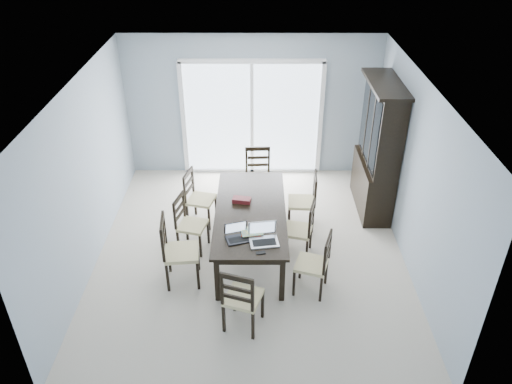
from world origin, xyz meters
TOP-DOWN VIEW (x-y plane):
  - floor at (0.00, 0.00)m, footprint 5.00×5.00m
  - ceiling at (0.00, 0.00)m, footprint 5.00×5.00m
  - back_wall at (0.00, 2.50)m, footprint 4.50×0.02m
  - wall_left at (-2.25, 0.00)m, footprint 0.02×5.00m
  - wall_right at (2.25, 0.00)m, footprint 0.02×5.00m
  - balcony at (0.00, 3.50)m, footprint 4.50×2.00m
  - railing at (0.00, 4.50)m, footprint 4.50×0.06m
  - dining_table at (0.00, 0.00)m, footprint 1.00×2.20m
  - china_hutch at (2.02, 1.25)m, footprint 0.50×1.38m
  - sliding_door at (0.00, 2.48)m, footprint 2.52×0.05m
  - chair_left_near at (-1.02, -0.63)m, footprint 0.50×0.49m
  - chair_left_mid at (-0.94, 0.12)m, footprint 0.48×0.47m
  - chair_left_far at (-0.88, 0.80)m, footprint 0.49×0.48m
  - chair_right_near at (0.90, -0.83)m, footprint 0.51×0.50m
  - chair_right_mid at (0.77, -0.05)m, footprint 0.48×0.47m
  - chair_right_far at (0.88, 0.69)m, footprint 0.44×0.43m
  - chair_end_near at (-0.10, -1.53)m, footprint 0.53×0.53m
  - chair_end_far at (0.11, 1.47)m, footprint 0.44×0.45m
  - laptop_dark at (-0.15, -0.69)m, footprint 0.35×0.29m
  - laptop_silver at (0.18, -0.75)m, footprint 0.40×0.31m
  - book_stack at (0.02, -0.56)m, footprint 0.31×0.26m
  - cell_phone at (0.14, -0.97)m, footprint 0.12×0.07m
  - game_box at (-0.13, 0.22)m, footprint 0.28×0.18m
  - hot_tub at (-0.92, 3.55)m, footprint 1.84×1.69m

SIDE VIEW (x-z plane):
  - balcony at x=0.00m, z-range -0.10..0.00m
  - floor at x=0.00m, z-range 0.00..0.00m
  - hot_tub at x=-0.92m, z-range 0.00..0.86m
  - chair_left_mid at x=-0.94m, z-range 0.03..1.05m
  - chair_right_mid at x=0.77m, z-range 0.03..1.06m
  - railing at x=0.00m, z-range 0.00..1.10m
  - chair_left_far at x=-0.88m, z-range 0.03..1.08m
  - chair_right_near at x=0.90m, z-range 0.03..1.09m
  - chair_right_far at x=0.88m, z-range 0.03..1.11m
  - chair_end_near at x=-0.10m, z-range 0.03..1.13m
  - chair_end_far at x=0.11m, z-range 0.03..1.15m
  - chair_left_near at x=-1.02m, z-range 0.03..1.22m
  - dining_table at x=0.00m, z-range 0.30..1.05m
  - cell_phone at x=0.14m, z-range 0.75..0.76m
  - book_stack at x=0.02m, z-range 0.75..0.80m
  - game_box at x=-0.13m, z-range 0.75..0.82m
  - laptop_dark at x=-0.15m, z-range 0.70..0.91m
  - laptop_silver at x=0.18m, z-range 0.69..0.94m
  - china_hutch at x=2.02m, z-range -0.03..2.17m
  - sliding_door at x=0.00m, z-range 0.00..2.18m
  - back_wall at x=0.00m, z-range 0.00..2.60m
  - wall_left at x=-2.25m, z-range 0.00..2.60m
  - wall_right at x=2.25m, z-range 0.00..2.60m
  - ceiling at x=0.00m, z-range 2.60..2.60m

